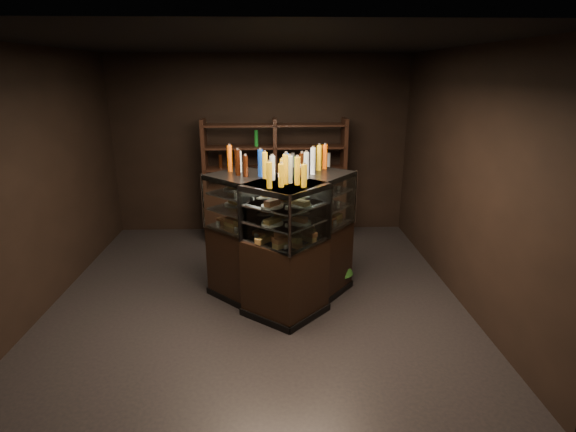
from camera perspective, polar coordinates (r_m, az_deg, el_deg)
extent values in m
plane|color=black|center=(5.85, -3.83, -9.76)|extent=(5.00, 5.00, 0.00)
cube|color=black|center=(7.78, -3.53, 8.90)|extent=(5.00, 0.02, 3.00)
cube|color=black|center=(2.95, -5.85, -6.50)|extent=(5.00, 0.02, 3.00)
cube|color=black|center=(5.80, 21.45, 4.57)|extent=(0.02, 5.00, 3.00)
cube|color=black|center=(5.97, -28.96, 3.92)|extent=(0.02, 5.00, 3.00)
cube|color=black|center=(5.19, -4.56, 21.01)|extent=(5.00, 5.00, 0.02)
cube|color=black|center=(5.49, 1.53, -6.37)|extent=(1.41, 1.53, 0.91)
cube|color=black|center=(5.68, 1.49, -10.20)|extent=(1.45, 1.57, 0.08)
cube|color=black|center=(5.15, 1.62, 4.55)|extent=(1.41, 1.53, 0.06)
cube|color=silver|center=(5.32, 1.57, -1.79)|extent=(1.33, 1.45, 0.02)
cube|color=silver|center=(5.25, 1.59, 0.41)|extent=(1.33, 1.45, 0.02)
cube|color=silver|center=(5.19, 1.61, 2.45)|extent=(1.33, 1.45, 0.02)
cube|color=white|center=(5.04, 4.96, 0.75)|extent=(0.87, 1.10, 0.64)
cylinder|color=silver|center=(5.63, 8.57, 2.46)|extent=(0.03, 0.03, 0.66)
cylinder|color=silver|center=(4.49, 0.22, -1.36)|extent=(0.03, 0.03, 0.66)
cube|color=black|center=(5.46, -2.84, -6.56)|extent=(1.49, 1.47, 0.91)
cube|color=black|center=(5.64, -2.78, -10.41)|extent=(1.53, 1.51, 0.08)
cube|color=black|center=(5.11, -3.03, 4.43)|extent=(1.49, 1.47, 0.06)
cube|color=silver|center=(5.28, -2.92, -1.95)|extent=(1.41, 1.39, 0.02)
cube|color=silver|center=(5.21, -2.96, 0.27)|extent=(1.41, 1.39, 0.02)
cube|color=silver|center=(5.16, -2.99, 2.31)|extent=(1.41, 1.39, 0.02)
cube|color=white|center=(4.95, -5.90, 0.40)|extent=(1.01, 0.97, 0.64)
cylinder|color=silver|center=(4.49, 0.22, -1.36)|extent=(0.03, 0.03, 0.66)
cylinder|color=silver|center=(5.47, -10.76, 1.89)|extent=(0.03, 0.03, 0.66)
cube|color=#DA844E|center=(4.84, -2.03, -3.34)|extent=(0.18, 0.20, 0.06)
cube|color=#DA844E|center=(4.97, -0.84, -2.78)|extent=(0.18, 0.20, 0.06)
cube|color=#DA844E|center=(5.09, 0.29, -2.24)|extent=(0.18, 0.20, 0.06)
cube|color=#DA844E|center=(5.22, 1.37, -1.73)|extent=(0.18, 0.20, 0.06)
cube|color=#DA844E|center=(5.35, 2.39, -1.24)|extent=(0.18, 0.20, 0.06)
cube|color=#DA844E|center=(5.49, 3.36, -0.77)|extent=(0.18, 0.20, 0.06)
cube|color=#DA844E|center=(5.62, 4.28, -0.33)|extent=(0.18, 0.20, 0.06)
cube|color=#DA844E|center=(5.76, 5.16, 0.09)|extent=(0.18, 0.20, 0.06)
cylinder|color=white|center=(4.84, -1.97, -0.92)|extent=(0.24, 0.24, 0.02)
cube|color=#DA844E|center=(4.83, -1.97, -0.53)|extent=(0.17, 0.19, 0.05)
cylinder|color=white|center=(5.04, -0.12, -0.13)|extent=(0.24, 0.24, 0.02)
cube|color=#DA844E|center=(5.03, -0.12, 0.24)|extent=(0.17, 0.19, 0.05)
cylinder|color=white|center=(5.24, 1.59, 0.60)|extent=(0.24, 0.24, 0.02)
cube|color=#DA844E|center=(5.23, 1.59, 0.96)|extent=(0.17, 0.19, 0.05)
cylinder|color=white|center=(5.46, 3.17, 1.27)|extent=(0.24, 0.24, 0.02)
cube|color=#DA844E|center=(5.45, 3.17, 1.61)|extent=(0.17, 0.19, 0.05)
cylinder|color=white|center=(5.67, 4.62, 1.88)|extent=(0.24, 0.24, 0.02)
cube|color=#DA844E|center=(5.66, 4.63, 2.22)|extent=(0.17, 0.19, 0.05)
cylinder|color=white|center=(4.78, -1.99, 1.28)|extent=(0.24, 0.24, 0.02)
cube|color=#DA844E|center=(4.77, -2.00, 1.67)|extent=(0.17, 0.19, 0.05)
cylinder|color=white|center=(4.98, -0.12, 1.98)|extent=(0.24, 0.24, 0.02)
cube|color=#DA844E|center=(4.97, -0.12, 2.37)|extent=(0.17, 0.19, 0.05)
cylinder|color=white|center=(5.19, 1.61, 2.63)|extent=(0.24, 0.24, 0.02)
cube|color=#DA844E|center=(5.18, 1.61, 3.00)|extent=(0.17, 0.19, 0.05)
cylinder|color=white|center=(5.40, 3.20, 3.23)|extent=(0.24, 0.24, 0.02)
cube|color=#DA844E|center=(5.40, 3.21, 3.58)|extent=(0.17, 0.19, 0.05)
cylinder|color=white|center=(5.62, 4.67, 3.78)|extent=(0.24, 0.24, 0.02)
cube|color=#DA844E|center=(5.61, 4.68, 4.12)|extent=(0.17, 0.19, 0.05)
cube|color=#DA844E|center=(5.65, -7.40, -0.32)|extent=(0.19, 0.19, 0.06)
cube|color=#DA844E|center=(5.53, -6.26, -0.68)|extent=(0.19, 0.19, 0.06)
cube|color=#DA844E|center=(5.42, -5.08, -1.06)|extent=(0.19, 0.19, 0.06)
cube|color=#DA844E|center=(5.30, -3.84, -1.45)|extent=(0.19, 0.19, 0.06)
cube|color=#DA844E|center=(5.19, -2.54, -1.86)|extent=(0.19, 0.19, 0.06)
cube|color=#DA844E|center=(5.08, -1.19, -2.29)|extent=(0.19, 0.19, 0.06)
cube|color=#DA844E|center=(4.98, 0.22, -2.74)|extent=(0.19, 0.19, 0.06)
cube|color=#DA844E|center=(4.87, 1.69, -3.20)|extent=(0.19, 0.19, 0.06)
cylinder|color=white|center=(5.58, -6.84, 1.54)|extent=(0.24, 0.24, 0.02)
cube|color=#DA844E|center=(5.57, -6.85, 1.88)|extent=(0.18, 0.18, 0.05)
cylinder|color=white|center=(5.39, -4.96, 1.02)|extent=(0.24, 0.24, 0.02)
cube|color=#DA844E|center=(5.38, -4.97, 1.37)|extent=(0.18, 0.18, 0.05)
cylinder|color=white|center=(5.21, -2.96, 0.45)|extent=(0.24, 0.24, 0.02)
cube|color=#DA844E|center=(5.20, -2.97, 0.81)|extent=(0.18, 0.18, 0.05)
cylinder|color=white|center=(5.03, -0.82, -0.15)|extent=(0.24, 0.24, 0.02)
cube|color=#DA844E|center=(5.02, -0.82, 0.22)|extent=(0.18, 0.18, 0.05)
cylinder|color=white|center=(4.87, 1.48, -0.80)|extent=(0.24, 0.24, 0.02)
cube|color=#DA844E|center=(4.85, 1.48, -0.41)|extent=(0.18, 0.18, 0.05)
cylinder|color=white|center=(5.53, -6.91, 3.46)|extent=(0.24, 0.24, 0.02)
cube|color=#DA844E|center=(5.52, -6.92, 3.81)|extent=(0.18, 0.18, 0.05)
cylinder|color=white|center=(5.34, -5.02, 3.00)|extent=(0.24, 0.24, 0.02)
cube|color=#DA844E|center=(5.33, -5.03, 3.36)|extent=(0.18, 0.18, 0.05)
cylinder|color=white|center=(5.15, -3.00, 2.50)|extent=(0.24, 0.24, 0.02)
cube|color=#DA844E|center=(5.14, -3.00, 2.87)|extent=(0.18, 0.18, 0.05)
cylinder|color=white|center=(4.98, -0.83, 1.96)|extent=(0.24, 0.24, 0.02)
cube|color=#DA844E|center=(4.97, -0.83, 2.35)|extent=(0.18, 0.18, 0.05)
cylinder|color=white|center=(4.81, 1.50, 1.38)|extent=(0.24, 0.24, 0.02)
cube|color=#DA844E|center=(4.80, 1.50, 1.78)|extent=(0.18, 0.18, 0.05)
cylinder|color=black|center=(4.65, -2.46, 5.24)|extent=(0.06, 0.06, 0.28)
cylinder|color=silver|center=(4.62, -2.49, 7.05)|extent=(0.03, 0.03, 0.02)
cylinder|color=#D8590A|center=(4.74, -1.58, 5.49)|extent=(0.06, 0.06, 0.28)
cylinder|color=silver|center=(4.71, -1.60, 7.27)|extent=(0.03, 0.03, 0.02)
cylinder|color=#B20C0A|center=(4.83, -0.73, 5.73)|extent=(0.06, 0.06, 0.28)
cylinder|color=silver|center=(4.80, -0.74, 7.48)|extent=(0.03, 0.03, 0.02)
cylinder|color=silver|center=(4.92, 0.09, 5.97)|extent=(0.06, 0.06, 0.28)
cylinder|color=silver|center=(4.89, 0.09, 7.69)|extent=(0.03, 0.03, 0.02)
cylinder|color=#147223|center=(5.02, 0.88, 6.19)|extent=(0.06, 0.06, 0.28)
cylinder|color=silver|center=(4.99, 0.89, 7.88)|extent=(0.03, 0.03, 0.02)
cylinder|color=yellow|center=(5.11, 1.64, 6.41)|extent=(0.06, 0.06, 0.28)
cylinder|color=silver|center=(5.08, 1.66, 8.06)|extent=(0.03, 0.03, 0.02)
cylinder|color=#0F38B2|center=(5.20, 2.38, 6.61)|extent=(0.06, 0.06, 0.28)
cylinder|color=silver|center=(5.18, 2.40, 8.24)|extent=(0.03, 0.03, 0.02)
cylinder|color=black|center=(5.30, 3.08, 6.81)|extent=(0.06, 0.06, 0.28)
cylinder|color=silver|center=(5.27, 3.11, 8.41)|extent=(0.03, 0.03, 0.02)
cylinder|color=#D8590A|center=(5.40, 3.77, 7.00)|extent=(0.06, 0.06, 0.28)
cylinder|color=silver|center=(5.37, 3.80, 8.57)|extent=(0.03, 0.03, 0.02)
cylinder|color=#B20C0A|center=(5.50, 4.43, 7.18)|extent=(0.06, 0.06, 0.28)
cylinder|color=silver|center=(5.47, 4.47, 8.72)|extent=(0.03, 0.03, 0.02)
cylinder|color=silver|center=(5.59, 5.07, 7.35)|extent=(0.06, 0.06, 0.28)
cylinder|color=silver|center=(5.57, 5.11, 8.87)|extent=(0.03, 0.03, 0.02)
cylinder|color=black|center=(5.49, -7.43, 7.08)|extent=(0.06, 0.06, 0.28)
cylinder|color=silver|center=(5.47, -7.50, 8.62)|extent=(0.03, 0.03, 0.02)
cylinder|color=#D8590A|center=(5.41, -6.61, 6.93)|extent=(0.06, 0.06, 0.28)
cylinder|color=silver|center=(5.38, -6.67, 8.50)|extent=(0.03, 0.03, 0.02)
cylinder|color=#B20C0A|center=(5.32, -5.77, 6.79)|extent=(0.06, 0.06, 0.28)
cylinder|color=silver|center=(5.29, -5.82, 8.38)|extent=(0.03, 0.03, 0.02)
cylinder|color=silver|center=(5.24, -4.89, 6.63)|extent=(0.06, 0.06, 0.28)
cylinder|color=silver|center=(5.21, -4.94, 8.25)|extent=(0.03, 0.03, 0.02)
cylinder|color=#147223|center=(5.15, -3.99, 6.47)|extent=(0.06, 0.06, 0.28)
cylinder|color=silver|center=(5.13, -4.03, 8.11)|extent=(0.03, 0.03, 0.02)
cylinder|color=yellow|center=(5.07, -3.06, 6.30)|extent=(0.06, 0.06, 0.28)
cylinder|color=silver|center=(5.04, -3.09, 7.97)|extent=(0.03, 0.03, 0.02)
cylinder|color=#0F38B2|center=(4.99, -2.10, 6.12)|extent=(0.06, 0.06, 0.28)
cylinder|color=silver|center=(4.96, -2.12, 7.82)|extent=(0.03, 0.03, 0.02)
cylinder|color=black|center=(4.91, -1.11, 5.94)|extent=(0.06, 0.06, 0.28)
cylinder|color=silver|center=(4.88, -1.12, 7.66)|extent=(0.03, 0.03, 0.02)
cylinder|color=#D8590A|center=(4.83, -0.09, 5.75)|extent=(0.06, 0.06, 0.28)
cylinder|color=silver|center=(4.81, -0.09, 7.50)|extent=(0.03, 0.03, 0.02)
cylinder|color=#B20C0A|center=(4.76, 0.97, 5.55)|extent=(0.06, 0.06, 0.28)
cylinder|color=silver|center=(4.73, 0.98, 7.32)|extent=(0.03, 0.03, 0.02)
cylinder|color=silver|center=(4.68, 2.05, 5.34)|extent=(0.06, 0.06, 0.28)
cylinder|color=silver|center=(4.65, 2.07, 7.14)|extent=(0.03, 0.03, 0.02)
cylinder|color=black|center=(6.03, 6.44, -8.00)|extent=(0.25, 0.25, 0.19)
cone|color=#185217|center=(5.88, 6.56, -4.93)|extent=(0.37, 0.37, 0.51)
cone|color=#185217|center=(5.82, 6.62, -3.39)|extent=(0.29, 0.29, 0.36)
cube|color=black|center=(7.58, -1.62, 0.52)|extent=(2.33, 0.47, 0.90)
cube|color=black|center=(7.40, -10.56, 7.77)|extent=(0.07, 0.38, 1.10)
cube|color=black|center=(7.34, -1.69, 7.99)|extent=(0.07, 0.38, 1.10)
cube|color=black|center=(7.46, 7.11, 8.02)|extent=(0.07, 0.38, 1.10)
cube|color=black|center=(7.39, -1.67, 6.08)|extent=(2.28, 0.43, 0.03)
cube|color=black|center=(7.32, -1.70, 8.76)|extent=(2.28, 0.43, 0.03)
cube|color=black|center=(7.28, -1.72, 11.48)|extent=(2.28, 0.43, 0.03)
cylinder|color=black|center=(7.39, -8.58, 6.88)|extent=(0.06, 0.06, 0.22)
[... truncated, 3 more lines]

